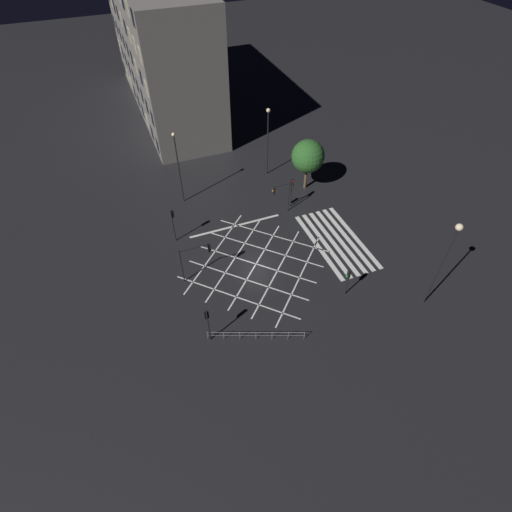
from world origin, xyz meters
The scene contains 14 objects.
ground_plane centered at (0.00, 0.00, 0.00)m, with size 200.00×200.00×0.00m, color black.
road_markings centered at (0.39, -5.68, 0.00)m, with size 16.11×20.04×0.01m.
office_building centered at (38.97, 0.01, 9.22)m, with size 33.91×10.06×18.44m.
traffic_light_sw_cross centered at (-6.84, -6.46, 2.44)m, with size 0.36×0.39×3.41m.
traffic_light_se_main centered at (7.35, -7.36, 2.83)m, with size 0.39×0.36×3.96m.
traffic_light_median_north centered at (0.41, 5.91, 3.13)m, with size 0.36×3.10×4.22m.
traffic_light_nw_main centered at (-6.94, 7.06, 2.85)m, with size 0.39×0.36×3.99m.
traffic_light_se_cross centered at (6.79, -5.63, 2.94)m, with size 0.36×2.18×4.03m.
traffic_light_ne_cross centered at (6.57, 6.79, 2.99)m, with size 0.36×0.39×4.19m.
street_lamp_east centered at (14.98, -7.45, 6.17)m, with size 0.50×0.50×8.96m.
street_lamp_west centered at (-10.49, -12.92, 7.29)m, with size 0.61×0.61×9.75m.
street_lamp_far centered at (13.18, 4.31, 5.67)m, with size 0.41×0.41×9.05m.
street_tree_near centered at (10.29, -10.72, 4.49)m, with size 3.97×3.97×6.50m.
pedestrian_railing centered at (-8.45, 3.32, 0.67)m, with size 3.12×7.86×1.05m.
Camera 1 is at (-26.54, 10.43, 29.93)m, focal length 28.00 mm.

